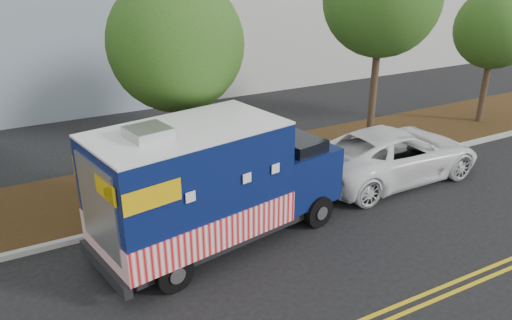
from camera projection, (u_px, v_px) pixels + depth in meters
ground at (216, 235)px, 13.21m from camera, size 120.00×120.00×0.00m
curb at (196, 210)px, 14.32m from camera, size 120.00×0.18×0.15m
mulch_strip at (172, 183)px, 16.02m from camera, size 120.00×4.00×0.15m
tree_b at (176, 44)px, 13.75m from camera, size 3.79×3.79×6.48m
tree_d at (495, 29)px, 20.16m from camera, size 3.23×3.23×5.68m
sign_post at (126, 182)px, 13.45m from camera, size 0.06×0.06×2.40m
food_truck at (210, 188)px, 12.27m from camera, size 6.89×3.56×3.46m
white_car at (393, 154)px, 16.28m from camera, size 6.10×2.88×1.68m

